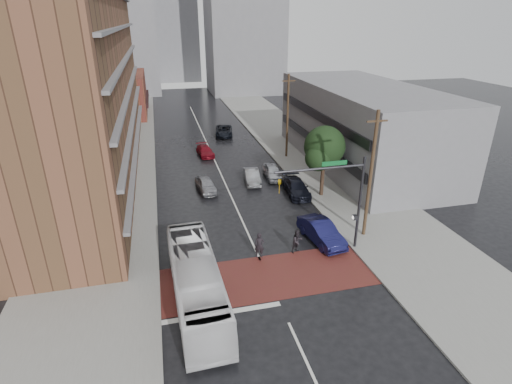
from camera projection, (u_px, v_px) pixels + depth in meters
ground at (270, 281)px, 26.11m from camera, size 160.00×160.00×0.00m
crosswalk at (268, 277)px, 26.55m from camera, size 14.00×5.00×0.02m
sidewalk_west at (115, 167)px, 45.83m from camera, size 9.00×90.00×0.15m
sidewalk_east at (304, 153)px, 50.84m from camera, size 9.00×90.00×0.15m
apartment_block at (67, 38)px, 38.82m from camera, size 10.00×44.00×28.00m
storefront_west at (122, 94)px, 70.16m from camera, size 8.00×16.00×7.00m
building_east at (362, 126)px, 45.70m from camera, size 11.00×26.00×9.00m
distant_tower_west at (112, 17)px, 86.08m from camera, size 18.00×16.00×32.00m
distant_tower_east at (244, 7)px, 86.03m from camera, size 16.00×14.00×36.00m
distant_tower_center at (175, 34)px, 105.86m from camera, size 12.00×10.00×24.00m
street_tree at (324, 149)px, 36.78m from camera, size 4.20×4.10×6.90m
signal_mast at (342, 192)px, 27.71m from camera, size 6.50×0.30×7.20m
utility_pole_near at (371, 175)px, 29.53m from camera, size 1.60×0.26×10.00m
utility_pole_far at (288, 116)px, 47.33m from camera, size 1.60×0.26×10.00m
transit_bus at (196, 282)px, 23.57m from camera, size 2.91×11.00×3.04m
pedestrian_a at (259, 245)px, 28.41m from camera, size 0.79×0.62×1.91m
pedestrian_b at (297, 241)px, 29.06m from camera, size 1.06×0.95×1.79m
car_travel_a at (206, 185)px, 39.42m from camera, size 2.08×4.22×1.39m
car_travel_b at (252, 177)px, 41.49m from camera, size 1.84×4.28×1.37m
car_travel_c at (205, 151)px, 49.71m from camera, size 2.12×4.30×1.20m
suv_travel at (224, 131)px, 58.12m from camera, size 3.22×5.53×1.45m
car_parked_near at (321, 232)px, 30.48m from camera, size 2.47×5.16×1.63m
car_parked_mid at (297, 188)px, 38.72m from camera, size 2.32×4.99×1.41m
car_parked_far at (273, 172)px, 42.71m from camera, size 1.92×4.31×1.44m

